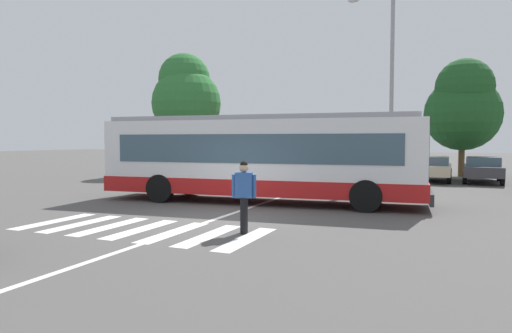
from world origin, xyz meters
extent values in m
plane|color=#514F4C|center=(0.00, 0.00, 0.00)|extent=(160.00, 160.00, 0.00)
cylinder|color=black|center=(3.60, 5.11, 0.50)|extent=(1.02, 0.38, 1.00)
cylinder|color=black|center=(3.80, 2.77, 0.50)|extent=(1.02, 0.38, 1.00)
cylinder|color=black|center=(-3.50, 4.51, 0.50)|extent=(1.02, 0.38, 1.00)
cylinder|color=black|center=(-3.30, 2.17, 0.50)|extent=(1.02, 0.38, 1.00)
cube|color=white|center=(-0.07, 3.62, 1.62)|extent=(11.32, 3.48, 2.55)
cube|color=red|center=(-0.07, 3.62, 0.62)|extent=(11.43, 3.51, 0.55)
cube|color=#3D5666|center=(-0.07, 3.62, 1.93)|extent=(9.99, 3.42, 0.96)
cube|color=#3D5666|center=(5.48, 4.09, 1.83)|extent=(0.23, 2.24, 1.63)
cube|color=black|center=(5.48, 4.09, 2.72)|extent=(0.22, 1.94, 0.28)
cube|color=#99999E|center=(-0.07, 3.62, 2.98)|extent=(10.85, 3.24, 0.16)
cube|color=#28282B|center=(5.59, 4.10, 0.43)|extent=(0.33, 2.55, 0.36)
cylinder|color=black|center=(1.65, -1.50, 0.42)|extent=(0.16, 0.16, 0.85)
cylinder|color=black|center=(1.70, -1.65, 0.42)|extent=(0.16, 0.16, 0.85)
cube|color=#2D569E|center=(1.67, -1.57, 1.15)|extent=(0.46, 0.36, 0.60)
cylinder|color=#2D569E|center=(1.44, -1.64, 1.12)|extent=(0.10, 0.10, 0.55)
cylinder|color=#2D569E|center=(1.90, -1.51, 1.12)|extent=(0.10, 0.10, 0.55)
sphere|color=tan|center=(1.67, -1.57, 1.56)|extent=(0.22, 0.22, 0.22)
sphere|color=black|center=(1.67, -1.57, 1.63)|extent=(0.19, 0.19, 0.19)
cylinder|color=black|center=(-6.31, 16.58, 0.32)|extent=(0.21, 0.64, 0.64)
cylinder|color=black|center=(-4.64, 16.61, 0.32)|extent=(0.21, 0.64, 0.64)
cylinder|color=black|center=(-6.26, 13.79, 0.32)|extent=(0.21, 0.64, 0.64)
cylinder|color=black|center=(-4.59, 13.82, 0.32)|extent=(0.21, 0.64, 0.64)
cube|color=#AD1E1E|center=(-5.45, 15.20, 0.64)|extent=(1.90, 4.53, 0.52)
cube|color=#3D5666|center=(-5.45, 15.11, 1.12)|extent=(1.64, 2.19, 0.44)
cube|color=#AD1E1E|center=(-5.45, 15.11, 1.30)|extent=(1.57, 2.01, 0.09)
cylinder|color=black|center=(-3.62, 16.55, 0.32)|extent=(0.22, 0.64, 0.64)
cylinder|color=black|center=(-1.95, 16.59, 0.32)|extent=(0.22, 0.64, 0.64)
cylinder|color=black|center=(-3.56, 13.76, 0.32)|extent=(0.22, 0.64, 0.64)
cylinder|color=black|center=(-1.88, 13.80, 0.32)|extent=(0.22, 0.64, 0.64)
cube|color=black|center=(-2.75, 15.17, 0.64)|extent=(1.93, 4.54, 0.52)
cube|color=#3D5666|center=(-2.75, 15.08, 1.12)|extent=(1.65, 2.20, 0.44)
cube|color=black|center=(-2.75, 15.08, 1.30)|extent=(1.58, 2.02, 0.09)
cylinder|color=black|center=(-1.06, 16.42, 0.32)|extent=(0.21, 0.64, 0.64)
cylinder|color=black|center=(0.62, 16.40, 0.32)|extent=(0.21, 0.64, 0.64)
cylinder|color=black|center=(-1.09, 13.63, 0.32)|extent=(0.21, 0.64, 0.64)
cylinder|color=black|center=(0.58, 13.61, 0.32)|extent=(0.21, 0.64, 0.64)
cube|color=#234293|center=(-0.24, 15.02, 0.64)|extent=(1.87, 4.52, 0.52)
cube|color=#3D5666|center=(-0.24, 14.93, 1.12)|extent=(1.63, 2.18, 0.44)
cube|color=#234293|center=(-0.24, 14.93, 1.30)|extent=(1.55, 2.00, 0.09)
cylinder|color=black|center=(1.85, 16.22, 0.32)|extent=(0.23, 0.65, 0.64)
cylinder|color=black|center=(3.52, 16.14, 0.32)|extent=(0.23, 0.65, 0.64)
cylinder|color=black|center=(1.71, 13.43, 0.32)|extent=(0.23, 0.65, 0.64)
cylinder|color=black|center=(3.39, 13.35, 0.32)|extent=(0.23, 0.65, 0.64)
cube|color=#B7BABF|center=(2.62, 14.79, 0.64)|extent=(2.03, 4.58, 0.52)
cube|color=#3D5666|center=(2.61, 14.70, 1.12)|extent=(1.70, 2.23, 0.44)
cube|color=#B7BABF|center=(2.61, 14.70, 1.30)|extent=(1.62, 2.05, 0.09)
cylinder|color=black|center=(4.53, 16.40, 0.32)|extent=(0.21, 0.64, 0.64)
cylinder|color=black|center=(6.20, 16.39, 0.32)|extent=(0.21, 0.64, 0.64)
cylinder|color=black|center=(4.50, 13.61, 0.32)|extent=(0.21, 0.64, 0.64)
cylinder|color=black|center=(6.17, 13.60, 0.32)|extent=(0.21, 0.64, 0.64)
cube|color=#C6B793|center=(5.35, 15.00, 0.64)|extent=(1.87, 4.52, 0.52)
cube|color=#3D5666|center=(5.35, 14.91, 1.12)|extent=(1.63, 2.18, 0.44)
cube|color=#C6B793|center=(5.35, 14.91, 1.30)|extent=(1.55, 2.00, 0.09)
cylinder|color=black|center=(7.01, 16.62, 0.32)|extent=(0.22, 0.65, 0.64)
cylinder|color=black|center=(8.68, 16.56, 0.32)|extent=(0.22, 0.65, 0.64)
cylinder|color=black|center=(6.90, 13.83, 0.32)|extent=(0.22, 0.65, 0.64)
cylinder|color=black|center=(8.57, 13.77, 0.32)|extent=(0.22, 0.65, 0.64)
cube|color=#38383D|center=(7.79, 15.19, 0.64)|extent=(1.99, 4.57, 0.52)
cube|color=#3D5666|center=(7.79, 15.10, 1.12)|extent=(1.68, 2.22, 0.44)
cube|color=#38383D|center=(7.79, 15.10, 1.30)|extent=(1.60, 2.04, 0.09)
cylinder|color=#939399|center=(3.37, 12.85, 4.88)|extent=(0.20, 0.20, 9.77)
ellipsoid|color=silver|center=(1.38, 12.85, 9.49)|extent=(0.60, 0.32, 0.20)
cylinder|color=brown|center=(-9.82, 14.55, 1.54)|extent=(0.36, 0.36, 3.08)
sphere|color=#2D7033|center=(-9.82, 14.55, 4.66)|extent=(4.53, 4.53, 4.53)
sphere|color=#2D7033|center=(-10.07, 14.72, 6.25)|extent=(3.39, 3.39, 3.39)
cylinder|color=brown|center=(6.85, 19.33, 1.13)|extent=(0.36, 0.36, 2.27)
sphere|color=#1E5123|center=(6.85, 19.33, 3.85)|extent=(4.51, 4.51, 4.51)
sphere|color=#1E5123|center=(6.92, 18.94, 5.43)|extent=(3.39, 3.39, 3.39)
cube|color=silver|center=(-3.73, -2.15, 0.00)|extent=(0.45, 2.65, 0.01)
cube|color=silver|center=(-2.78, -2.15, 0.00)|extent=(0.45, 2.65, 0.01)
cube|color=silver|center=(-1.82, -2.15, 0.00)|extent=(0.45, 2.65, 0.01)
cube|color=silver|center=(-0.87, -2.15, 0.00)|extent=(0.45, 2.65, 0.01)
cube|color=silver|center=(0.09, -2.15, 0.00)|extent=(0.45, 2.65, 0.01)
cube|color=silver|center=(1.04, -2.15, 0.00)|extent=(0.45, 2.65, 0.01)
cube|color=silver|center=(2.00, -2.15, 0.00)|extent=(0.45, 2.65, 0.01)
cube|color=silver|center=(0.14, 2.00, 0.00)|extent=(0.16, 24.00, 0.01)
camera|label=1|loc=(6.10, -11.28, 2.19)|focal=31.88mm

